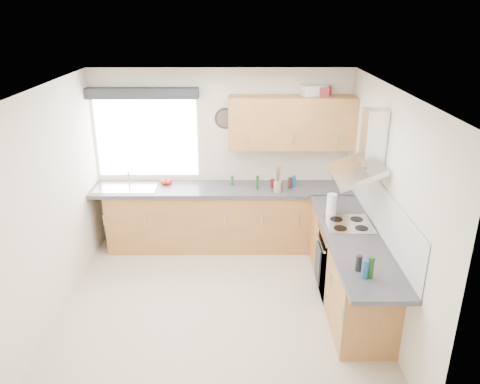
{
  "coord_description": "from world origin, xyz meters",
  "views": [
    {
      "loc": [
        0.23,
        -4.56,
        3.24
      ],
      "look_at": [
        0.25,
        0.85,
        1.1
      ],
      "focal_mm": 35.0,
      "sensor_mm": 36.0,
      "label": 1
    }
  ],
  "objects_px": {
    "extractor_hood": "(365,153)",
    "washing_machine": "(172,222)",
    "upper_cabinets": "(292,122)",
    "oven": "(345,262)"
  },
  "relations": [
    {
      "from": "oven",
      "to": "upper_cabinets",
      "type": "relative_size",
      "value": 0.5
    },
    {
      "from": "upper_cabinets",
      "to": "oven",
      "type": "bearing_deg",
      "value": -67.46
    },
    {
      "from": "oven",
      "to": "upper_cabinets",
      "type": "bearing_deg",
      "value": 112.54
    },
    {
      "from": "oven",
      "to": "washing_machine",
      "type": "relative_size",
      "value": 1.13
    },
    {
      "from": "oven",
      "to": "upper_cabinets",
      "type": "height_order",
      "value": "upper_cabinets"
    },
    {
      "from": "extractor_hood",
      "to": "washing_machine",
      "type": "bearing_deg",
      "value": 152.27
    },
    {
      "from": "upper_cabinets",
      "to": "extractor_hood",
      "type": "bearing_deg",
      "value": -63.87
    },
    {
      "from": "extractor_hood",
      "to": "washing_machine",
      "type": "xyz_separation_m",
      "value": [
        -2.32,
        1.22,
        -1.39
      ]
    },
    {
      "from": "upper_cabinets",
      "to": "washing_machine",
      "type": "distance_m",
      "value": 2.2
    },
    {
      "from": "extractor_hood",
      "to": "upper_cabinets",
      "type": "height_order",
      "value": "upper_cabinets"
    }
  ]
}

